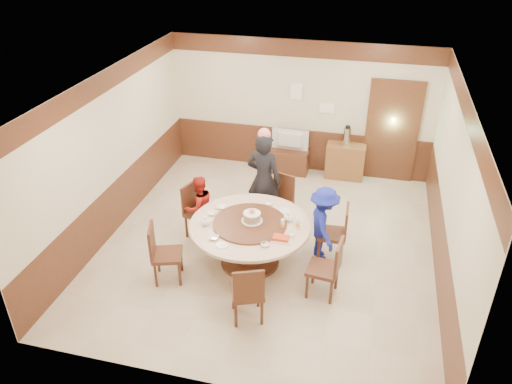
% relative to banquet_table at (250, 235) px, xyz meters
% --- Properties ---
extents(room, '(6.00, 6.04, 2.84)m').
position_rel_banquet_table_xyz_m(room, '(0.18, 0.59, 0.55)').
color(room, beige).
rests_on(room, ground).
extents(banquet_table, '(1.90, 1.90, 0.78)m').
position_rel_banquet_table_xyz_m(banquet_table, '(0.00, 0.00, 0.00)').
color(banquet_table, '#4C2717').
rests_on(banquet_table, ground).
extents(chair_0, '(0.47, 0.46, 0.97)m').
position_rel_banquet_table_xyz_m(chair_0, '(1.27, 0.47, -0.23)').
color(chair_0, '#4C2717').
rests_on(chair_0, ground).
extents(chair_1, '(0.56, 0.56, 0.97)m').
position_rel_banquet_table_xyz_m(chair_1, '(0.22, 1.18, -0.23)').
color(chair_1, '#4C2717').
rests_on(chair_1, ground).
extents(chair_2, '(0.56, 0.55, 0.97)m').
position_rel_banquet_table_xyz_m(chair_2, '(-1.05, 0.55, -0.23)').
color(chair_2, '#4C2717').
rests_on(chair_2, ground).
extents(chair_3, '(0.56, 0.55, 0.97)m').
position_rel_banquet_table_xyz_m(chair_3, '(-1.14, -0.70, -0.23)').
color(chair_3, '#4C2717').
rests_on(chair_3, ground).
extents(chair_4, '(0.57, 0.58, 0.97)m').
position_rel_banquet_table_xyz_m(chair_4, '(0.28, -1.23, -0.23)').
color(chair_4, '#4C2717').
rests_on(chair_4, ground).
extents(chair_5, '(0.50, 0.49, 0.97)m').
position_rel_banquet_table_xyz_m(chair_5, '(1.25, -0.47, -0.23)').
color(chair_5, '#4C2717').
rests_on(chair_5, ground).
extents(person_standing, '(0.72, 0.55, 1.77)m').
position_rel_banquet_table_xyz_m(person_standing, '(-0.06, 1.20, 0.35)').
color(person_standing, black).
rests_on(person_standing, ground).
extents(person_red, '(0.69, 0.70, 1.14)m').
position_rel_banquet_table_xyz_m(person_red, '(-1.05, 0.56, 0.04)').
color(person_red, '#A81C16').
rests_on(person_red, ground).
extents(person_blue, '(0.75, 0.96, 1.30)m').
position_rel_banquet_table_xyz_m(person_blue, '(1.11, 0.42, 0.12)').
color(person_blue, '#18219A').
rests_on(person_blue, ground).
extents(birthday_cake, '(0.34, 0.34, 0.22)m').
position_rel_banquet_table_xyz_m(birthday_cake, '(0.02, 0.04, 0.32)').
color(birthday_cake, white).
rests_on(birthday_cake, banquet_table).
extents(teapot_left, '(0.17, 0.15, 0.13)m').
position_rel_banquet_table_xyz_m(teapot_left, '(-0.66, -0.19, 0.28)').
color(teapot_left, white).
rests_on(teapot_left, banquet_table).
extents(teapot_right, '(0.17, 0.15, 0.13)m').
position_rel_banquet_table_xyz_m(teapot_right, '(0.57, 0.23, 0.28)').
color(teapot_right, white).
rests_on(teapot_right, banquet_table).
extents(bowl_0, '(0.17, 0.17, 0.04)m').
position_rel_banquet_table_xyz_m(bowl_0, '(-0.57, 0.34, 0.24)').
color(bowl_0, white).
rests_on(bowl_0, banquet_table).
extents(bowl_1, '(0.13, 0.13, 0.04)m').
position_rel_banquet_table_xyz_m(bowl_1, '(0.36, -0.51, 0.24)').
color(bowl_1, white).
rests_on(bowl_1, banquet_table).
extents(bowl_2, '(0.15, 0.15, 0.04)m').
position_rel_banquet_table_xyz_m(bowl_2, '(-0.42, -0.52, 0.24)').
color(bowl_2, white).
rests_on(bowl_2, banquet_table).
extents(bowl_3, '(0.12, 0.12, 0.04)m').
position_rel_banquet_table_xyz_m(bowl_3, '(0.68, -0.17, 0.24)').
color(bowl_3, white).
rests_on(bowl_3, banquet_table).
extents(bowl_4, '(0.14, 0.14, 0.03)m').
position_rel_banquet_table_xyz_m(bowl_4, '(-0.66, 0.11, 0.23)').
color(bowl_4, white).
rests_on(bowl_4, banquet_table).
extents(bowl_5, '(0.13, 0.13, 0.04)m').
position_rel_banquet_table_xyz_m(bowl_5, '(0.16, 0.62, 0.24)').
color(bowl_5, white).
rests_on(bowl_5, banquet_table).
extents(saucer_near, '(0.18, 0.18, 0.01)m').
position_rel_banquet_table_xyz_m(saucer_near, '(-0.25, -0.65, 0.22)').
color(saucer_near, white).
rests_on(saucer_near, banquet_table).
extents(saucer_far, '(0.18, 0.18, 0.01)m').
position_rel_banquet_table_xyz_m(saucer_far, '(0.45, 0.50, 0.22)').
color(saucer_far, white).
rests_on(saucer_far, banquet_table).
extents(shrimp_platter, '(0.30, 0.20, 0.06)m').
position_rel_banquet_table_xyz_m(shrimp_platter, '(0.56, -0.31, 0.24)').
color(shrimp_platter, white).
rests_on(shrimp_platter, banquet_table).
extents(bottle_0, '(0.06, 0.06, 0.16)m').
position_rel_banquet_table_xyz_m(bottle_0, '(0.52, -0.00, 0.30)').
color(bottle_0, silver).
rests_on(bottle_0, banquet_table).
extents(bottle_1, '(0.06, 0.06, 0.16)m').
position_rel_banquet_table_xyz_m(bottle_1, '(0.74, 0.06, 0.30)').
color(bottle_1, silver).
rests_on(bottle_1, banquet_table).
extents(tv_stand, '(0.85, 0.45, 0.50)m').
position_rel_banquet_table_xyz_m(tv_stand, '(0.00, 3.32, -0.28)').
color(tv_stand, '#4C2717').
rests_on(tv_stand, ground).
extents(television, '(0.79, 0.14, 0.45)m').
position_rel_banquet_table_xyz_m(television, '(0.00, 3.32, 0.19)').
color(television, gray).
rests_on(television, tv_stand).
extents(side_cabinet, '(0.80, 0.40, 0.75)m').
position_rel_banquet_table_xyz_m(side_cabinet, '(1.21, 3.35, -0.16)').
color(side_cabinet, brown).
rests_on(side_cabinet, ground).
extents(thermos, '(0.15, 0.15, 0.38)m').
position_rel_banquet_table_xyz_m(thermos, '(1.20, 3.35, 0.41)').
color(thermos, silver).
rests_on(thermos, side_cabinet).
extents(notice_left, '(0.25, 0.00, 0.35)m').
position_rel_banquet_table_xyz_m(notice_left, '(0.07, 3.53, 1.22)').
color(notice_left, white).
rests_on(notice_left, room).
extents(notice_right, '(0.30, 0.00, 0.22)m').
position_rel_banquet_table_xyz_m(notice_right, '(0.72, 3.53, 0.92)').
color(notice_right, white).
rests_on(notice_right, room).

